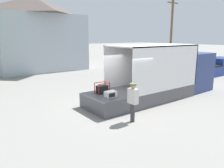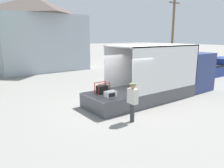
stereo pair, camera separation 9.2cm
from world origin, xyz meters
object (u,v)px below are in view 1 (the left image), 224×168
object	(u,v)px
box_truck	(173,77)
portable_generator	(102,89)
worker_person	(133,99)
pickup_truck_blue	(217,67)
utility_pole	(171,31)
microwave	(111,94)

from	to	relation	value
box_truck	portable_generator	world-z (taller)	box_truck
box_truck	worker_person	bearing A→B (deg)	-159.17
box_truck	pickup_truck_blue	distance (m)	9.32
utility_pole	box_truck	bearing A→B (deg)	-140.42
portable_generator	pickup_truck_blue	size ratio (longest dim) A/B	0.12
portable_generator	utility_pole	bearing A→B (deg)	28.57
microwave	pickup_truck_blue	xyz separation A→B (m)	(14.14, 2.48, -0.24)
box_truck	worker_person	size ratio (longest dim) A/B	4.43
pickup_truck_blue	utility_pole	xyz separation A→B (m)	(1.97, 7.03, 3.48)
microwave	box_truck	bearing A→B (deg)	4.34
portable_generator	utility_pole	world-z (taller)	utility_pole
microwave	utility_pole	world-z (taller)	utility_pole
worker_person	pickup_truck_blue	size ratio (longest dim) A/B	0.29
box_truck	pickup_truck_blue	bearing A→B (deg)	13.02
box_truck	portable_generator	bearing A→B (deg)	175.52
portable_generator	worker_person	bearing A→B (deg)	-91.78
worker_person	pickup_truck_blue	distance (m)	14.71
portable_generator	pickup_truck_blue	bearing A→B (deg)	6.91
box_truck	microwave	world-z (taller)	box_truck
box_truck	utility_pole	distance (m)	14.65
portable_generator	box_truck	bearing A→B (deg)	-4.48
box_truck	worker_person	world-z (taller)	box_truck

